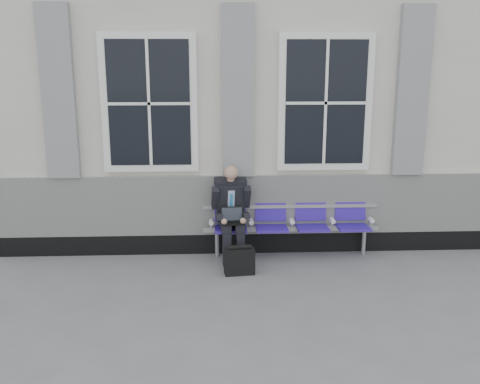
{
  "coord_description": "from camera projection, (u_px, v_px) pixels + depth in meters",
  "views": [
    {
      "loc": [
        -1.22,
        -6.21,
        2.82
      ],
      "look_at": [
        -0.89,
        0.9,
        1.08
      ],
      "focal_mm": 40.0,
      "sensor_mm": 36.0,
      "label": 1
    }
  ],
  "objects": [
    {
      "name": "bench",
      "position": [
        291.0,
        220.0,
        7.9
      ],
      "size": [
        2.6,
        0.47,
        0.91
      ],
      "color": "#9EA0A3",
      "rests_on": "ground"
    },
    {
      "name": "businessman",
      "position": [
        231.0,
        209.0,
        7.68
      ],
      "size": [
        0.57,
        0.77,
        1.4
      ],
      "color": "black",
      "rests_on": "ground"
    },
    {
      "name": "briefcase",
      "position": [
        240.0,
        261.0,
        7.26
      ],
      "size": [
        0.42,
        0.22,
        0.42
      ],
      "color": "black",
      "rests_on": "ground"
    },
    {
      "name": "ground",
      "position": [
        314.0,
        291.0,
        6.75
      ],
      "size": [
        70.0,
        70.0,
        0.0
      ],
      "primitive_type": "plane",
      "color": "slate",
      "rests_on": "ground"
    },
    {
      "name": "station_building",
      "position": [
        282.0,
        96.0,
        9.59
      ],
      "size": [
        14.4,
        4.4,
        4.49
      ],
      "color": "beige",
      "rests_on": "ground"
    }
  ]
}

